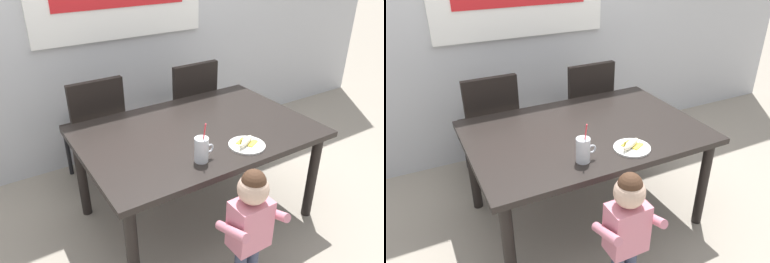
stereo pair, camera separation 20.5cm
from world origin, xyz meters
TOP-DOWN VIEW (x-y plane):
  - ground_plane at (0.00, 0.00)m, footprint 24.00×24.00m
  - dining_table at (0.00, 0.00)m, footprint 1.57×1.06m
  - dining_chair_left at (-0.47, 0.77)m, footprint 0.44×0.45m
  - dining_chair_right at (0.38, 0.72)m, footprint 0.44×0.45m
  - toddler_standing at (-0.12, -0.72)m, footprint 0.33×0.24m
  - milk_cup at (-0.20, -0.35)m, footprint 0.13×0.08m
  - snack_plate at (0.14, -0.36)m, footprint 0.23×0.23m
  - peeled_banana at (0.13, -0.35)m, footprint 0.18×0.14m

SIDE VIEW (x-z plane):
  - ground_plane at x=0.00m, z-range 0.00..0.00m
  - toddler_standing at x=-0.12m, z-range 0.11..0.95m
  - dining_chair_left at x=-0.47m, z-range 0.06..1.02m
  - dining_chair_right at x=0.38m, z-range 0.06..1.02m
  - dining_table at x=0.00m, z-range 0.28..1.01m
  - snack_plate at x=0.14m, z-range 0.73..0.74m
  - peeled_banana at x=0.13m, z-range 0.72..0.79m
  - milk_cup at x=-0.20m, z-range 0.67..0.92m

